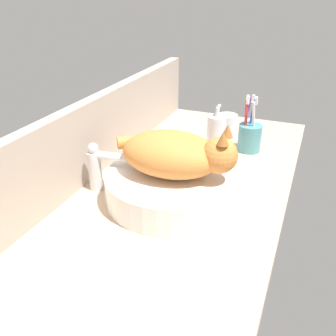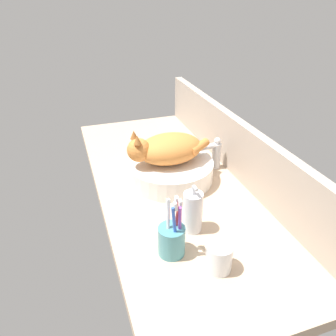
{
  "view_description": "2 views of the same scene",
  "coord_description": "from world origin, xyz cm",
  "px_view_note": "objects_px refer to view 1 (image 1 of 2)",
  "views": [
    {
      "loc": [
        -81.06,
        -31.13,
        52.18
      ],
      "look_at": [
        -1.16,
        1.52,
        8.02
      ],
      "focal_mm": 40.0,
      "sensor_mm": 36.0,
      "label": 1
    },
    {
      "loc": [
        101.97,
        -35.65,
        68.12
      ],
      "look_at": [
        2.72,
        -2.74,
        8.34
      ],
      "focal_mm": 35.0,
      "sensor_mm": 36.0,
      "label": 2
    }
  ],
  "objects_px": {
    "cat": "(177,154)",
    "water_glass": "(227,127)",
    "toothbrush_cup": "(249,136)",
    "faucet": "(98,165)",
    "sink_basin": "(172,187)",
    "soap_dispenser": "(216,136)"
  },
  "relations": [
    {
      "from": "faucet",
      "to": "toothbrush_cup",
      "type": "xyz_separation_m",
      "value": [
        0.41,
        -0.32,
        -0.02
      ]
    },
    {
      "from": "sink_basin",
      "to": "faucet",
      "type": "xyz_separation_m",
      "value": [
        -0.02,
        0.2,
        0.03
      ]
    },
    {
      "from": "sink_basin",
      "to": "soap_dispenser",
      "type": "bearing_deg",
      "value": -5.28
    },
    {
      "from": "soap_dispenser",
      "to": "cat",
      "type": "bearing_deg",
      "value": 177.19
    },
    {
      "from": "sink_basin",
      "to": "soap_dispenser",
      "type": "distance_m",
      "value": 0.31
    },
    {
      "from": "toothbrush_cup",
      "to": "sink_basin",
      "type": "bearing_deg",
      "value": 162.5
    },
    {
      "from": "faucet",
      "to": "toothbrush_cup",
      "type": "height_order",
      "value": "toothbrush_cup"
    },
    {
      "from": "cat",
      "to": "faucet",
      "type": "relative_size",
      "value": 2.38
    },
    {
      "from": "sink_basin",
      "to": "toothbrush_cup",
      "type": "xyz_separation_m",
      "value": [
        0.39,
        -0.12,
        0.01
      ]
    },
    {
      "from": "soap_dispenser",
      "to": "water_glass",
      "type": "relative_size",
      "value": 2.04
    },
    {
      "from": "cat",
      "to": "toothbrush_cup",
      "type": "height_order",
      "value": "cat"
    },
    {
      "from": "cat",
      "to": "water_glass",
      "type": "height_order",
      "value": "cat"
    },
    {
      "from": "cat",
      "to": "sink_basin",
      "type": "bearing_deg",
      "value": 95.63
    },
    {
      "from": "water_glass",
      "to": "toothbrush_cup",
      "type": "bearing_deg",
      "value": -133.91
    },
    {
      "from": "sink_basin",
      "to": "toothbrush_cup",
      "type": "height_order",
      "value": "toothbrush_cup"
    },
    {
      "from": "toothbrush_cup",
      "to": "soap_dispenser",
      "type": "bearing_deg",
      "value": 129.63
    },
    {
      "from": "faucet",
      "to": "soap_dispenser",
      "type": "relative_size",
      "value": 0.82
    },
    {
      "from": "sink_basin",
      "to": "water_glass",
      "type": "bearing_deg",
      "value": -2.71
    },
    {
      "from": "cat",
      "to": "water_glass",
      "type": "distance_m",
      "value": 0.49
    },
    {
      "from": "cat",
      "to": "soap_dispenser",
      "type": "height_order",
      "value": "cat"
    },
    {
      "from": "soap_dispenser",
      "to": "faucet",
      "type": "bearing_deg",
      "value": 145.44
    },
    {
      "from": "toothbrush_cup",
      "to": "faucet",
      "type": "bearing_deg",
      "value": 141.81
    }
  ]
}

